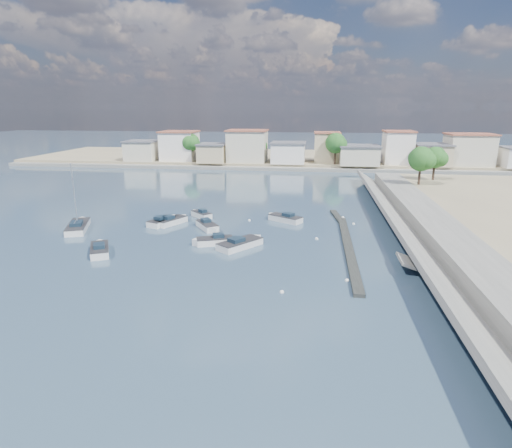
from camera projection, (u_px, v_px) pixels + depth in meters
The scene contains 17 objects.
ground at pixel (297, 195), 78.07m from camera, with size 400.00×400.00×0.00m, color #2A3F54.
seawall_walkway at pixel (448, 238), 49.63m from camera, with size 5.00×90.00×1.80m, color slate.
breakwater at pixel (346, 241), 51.03m from camera, with size 2.00×31.02×0.35m.
far_shore_land at pixel (305, 158), 127.57m from camera, with size 160.00×40.00×1.40m, color gray.
far_shore_quay at pixel (303, 169), 107.59m from camera, with size 160.00×2.50×0.80m, color slate.
far_town at pixel (345, 149), 110.65m from camera, with size 113.01×12.80×8.35m.
shore_trees at pixel (338, 147), 102.20m from camera, with size 74.56×38.32×7.92m.
motorboat_a at pixel (100, 250), 47.15m from camera, with size 3.80×5.15×1.48m.
motorboat_b at pixel (164, 221), 58.79m from camera, with size 3.30×5.18×1.48m.
motorboat_c at pixel (284, 218), 60.30m from camera, with size 5.05×4.11×1.48m.
motorboat_d at pixel (213, 241), 50.04m from camera, with size 4.80×3.09×1.48m.
motorboat_e at pixel (173, 221), 58.95m from camera, with size 3.79×5.10×1.48m.
motorboat_f at pixel (201, 215), 62.43m from camera, with size 3.60×3.51×1.48m.
motorboat_g at pixel (208, 226), 56.32m from camera, with size 3.92×4.63×1.48m.
motorboat_h at pixel (242, 244), 49.18m from camera, with size 5.06×5.70×1.48m.
sailboat at pixel (78, 226), 56.29m from camera, with size 4.54×7.37×9.00m.
mooring_buoys at pixel (315, 240), 51.69m from camera, with size 14.88×27.53×0.39m.
Camera 1 is at (2.79, -37.00, 15.59)m, focal length 30.00 mm.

